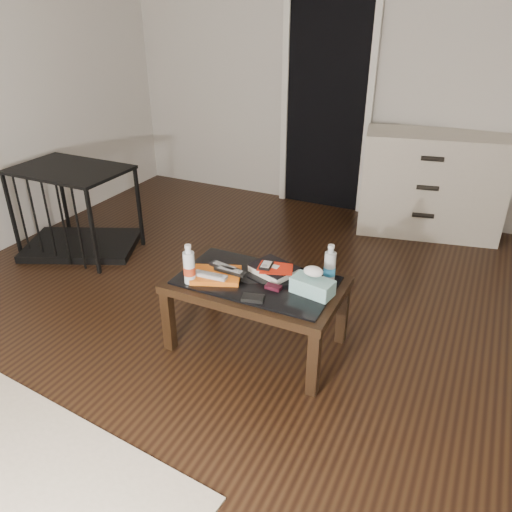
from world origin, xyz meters
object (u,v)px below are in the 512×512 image
at_px(coffee_table, 256,289).
at_px(dresser, 431,184).
at_px(tissue_box, 312,286).
at_px(water_bottle_right, 330,264).
at_px(water_bottle_left, 189,264).
at_px(pet_crate, 79,223).
at_px(textbook, 273,269).

height_order(coffee_table, dresser, dresser).
relative_size(coffee_table, tissue_box, 4.35).
bearing_deg(water_bottle_right, water_bottle_left, -154.52).
relative_size(coffee_table, water_bottle_right, 4.20).
height_order(coffee_table, pet_crate, pet_crate).
bearing_deg(coffee_table, pet_crate, 163.87).
distance_m(coffee_table, textbook, 0.16).
height_order(dresser, tissue_box, dresser).
relative_size(dresser, pet_crate, 1.20).
distance_m(water_bottle_left, tissue_box, 0.70).
height_order(water_bottle_right, tissue_box, water_bottle_right).
bearing_deg(pet_crate, coffee_table, -40.18).
height_order(water_bottle_left, tissue_box, water_bottle_left).
bearing_deg(coffee_table, water_bottle_right, 21.44).
xyz_separation_m(dresser, pet_crate, (-2.59, -1.65, -0.22)).
bearing_deg(water_bottle_right, coffee_table, -158.56).
xyz_separation_m(coffee_table, dresser, (0.66, 2.20, 0.05)).
bearing_deg(coffee_table, textbook, 65.21).
relative_size(water_bottle_right, tissue_box, 1.03).
height_order(dresser, water_bottle_left, dresser).
height_order(textbook, water_bottle_left, water_bottle_left).
relative_size(pet_crate, water_bottle_left, 4.48).
distance_m(dresser, textbook, 2.17).
xyz_separation_m(dresser, water_bottle_right, (-0.27, -2.05, 0.13)).
bearing_deg(pet_crate, textbook, -36.54).
distance_m(dresser, pet_crate, 3.08).
bearing_deg(water_bottle_left, tissue_box, 15.44).
xyz_separation_m(coffee_table, pet_crate, (-1.93, 0.56, -0.17)).
xyz_separation_m(textbook, water_bottle_right, (0.33, 0.03, 0.10)).
bearing_deg(textbook, water_bottle_left, -121.44).
height_order(textbook, water_bottle_right, water_bottle_right).
bearing_deg(coffee_table, dresser, 73.30).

